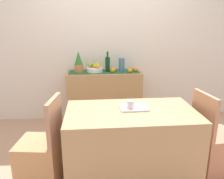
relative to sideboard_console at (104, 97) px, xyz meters
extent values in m
cube|color=tan|center=(0.09, -0.92, -0.43)|extent=(6.40, 6.40, 0.02)
cube|color=silver|center=(0.09, 0.26, 0.93)|extent=(6.40, 0.06, 2.70)
cube|color=tan|center=(0.00, 0.00, 0.00)|extent=(1.16, 0.42, 0.84)
cube|color=#215833|center=(0.00, 0.00, 0.42)|extent=(1.09, 0.32, 0.01)
cylinder|color=white|center=(-0.14, 0.00, 0.46)|extent=(0.25, 0.25, 0.06)
sphere|color=#83A533|center=(-0.21, 0.03, 0.52)|extent=(0.07, 0.07, 0.07)
sphere|color=gold|center=(-0.09, -0.05, 0.52)|extent=(0.07, 0.07, 0.07)
sphere|color=gold|center=(-0.14, -0.01, 0.52)|extent=(0.07, 0.07, 0.07)
sphere|color=olive|center=(-0.17, 0.07, 0.52)|extent=(0.07, 0.07, 0.07)
sphere|color=gold|center=(-0.09, 0.06, 0.52)|extent=(0.07, 0.07, 0.07)
cylinder|color=#0F3418|center=(0.05, 0.00, 0.53)|extent=(0.07, 0.07, 0.23)
cylinder|color=#0F3418|center=(0.05, 0.00, 0.69)|extent=(0.03, 0.03, 0.08)
cylinder|color=#476E8A|center=(0.28, 0.00, 0.52)|extent=(0.09, 0.09, 0.21)
cylinder|color=#BC7341|center=(-0.39, 0.00, 0.48)|extent=(0.14, 0.14, 0.12)
cone|color=#34732B|center=(-0.39, 0.00, 0.64)|extent=(0.12, 0.12, 0.20)
sphere|color=orange|center=(0.39, -0.09, 0.45)|extent=(0.07, 0.07, 0.07)
sphere|color=orange|center=(0.13, -0.06, 0.45)|extent=(0.07, 0.07, 0.07)
sphere|color=orange|center=(0.50, -0.03, 0.45)|extent=(0.07, 0.07, 0.07)
cube|color=tan|center=(0.18, -1.43, -0.05)|extent=(1.29, 0.74, 0.74)
cube|color=white|center=(0.22, -1.37, 0.33)|extent=(0.28, 0.22, 0.02)
cylinder|color=silver|center=(0.18, -1.39, 0.37)|extent=(0.08, 0.08, 0.09)
cube|color=tan|center=(-0.74, -1.43, -0.19)|extent=(0.45, 0.45, 0.45)
cube|color=tan|center=(-0.56, -1.45, 0.26)|extent=(0.10, 0.40, 0.45)
cube|color=tan|center=(1.11, -1.43, -0.19)|extent=(0.45, 0.45, 0.45)
cube|color=tan|center=(0.93, -1.45, 0.26)|extent=(0.09, 0.40, 0.45)
camera|label=1|loc=(-0.20, -3.54, 1.16)|focal=37.12mm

